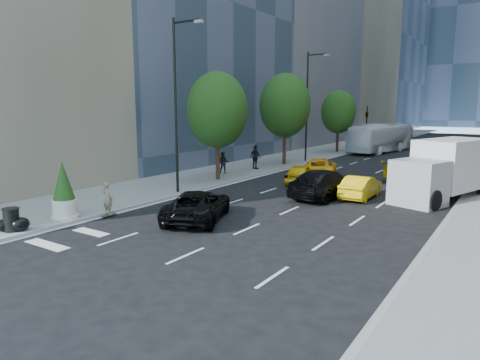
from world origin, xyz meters
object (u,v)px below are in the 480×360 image
Objects in this scene: city_bus at (382,138)px; box_truck at (444,169)px; black_sedan_lincoln at (198,205)px; black_sedan_mercedes at (324,184)px; trash_can at (11,220)px; planter_shrub at (64,191)px; skateboarder at (108,201)px.

city_bus is 1.59× the size of box_truck.
black_sedan_mercedes reaches higher than black_sedan_lincoln.
black_sedan_mercedes is 0.47× the size of city_bus.
trash_can is (-3.40, -41.61, -1.04)m from city_bus.
planter_shrub is (-3.51, -39.08, -0.26)m from city_bus.
box_truck reaches higher than city_bus.
box_truck is at bearing 51.91° from trash_can.
city_bus is at bearing 84.87° from planter_shrub.
city_bus reaches higher than planter_shrub.
black_sedan_mercedes is at bearing 55.41° from planter_shrub.
skateboarder is 0.32× the size of black_sedan_lincoln.
black_sedan_lincoln is 35.61m from city_bus.
skateboarder is 4.20m from trash_can.
black_sedan_mercedes is 0.75× the size of box_truck.
trash_can is at bearing 66.87° from black_sedan_mercedes.
trash_can is (-7.80, -14.00, -0.20)m from black_sedan_mercedes.
black_sedan_lincoln is (3.87, 1.97, -0.10)m from skateboarder.
skateboarder reaches higher than black_sedan_lincoln.
city_bus is at bearing 131.01° from box_truck.
black_sedan_mercedes is 27.97m from city_bus.
black_sedan_mercedes is 16.03m from trash_can.
box_truck is at bearing -151.25° from black_sedan_lincoln.
planter_shrub is at bearing 55.34° from skateboarder.
box_truck is at bearing 47.21° from planter_shrub.
black_sedan_lincoln is 1.92× the size of planter_shrub.
city_bus reaches higher than black_sedan_lincoln.
black_sedan_lincoln is 7.76m from trash_can.
box_truck is (5.76, 3.30, 0.90)m from black_sedan_mercedes.
skateboarder is at bearing 54.22° from planter_shrub.
skateboarder is 18.27m from box_truck.
box_truck is (8.69, 11.26, 1.02)m from black_sedan_lincoln.
black_sedan_mercedes reaches higher than trash_can.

